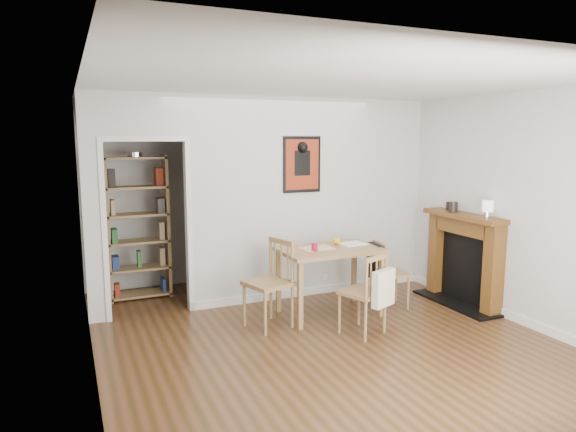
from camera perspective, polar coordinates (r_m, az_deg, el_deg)
name	(u,v)px	position (r m, az deg, el deg)	size (l,w,h in m)	color
ground	(320,336)	(5.63, 3.60, -13.13)	(5.20, 5.20, 0.00)	#54301B
room_shell	(280,201)	(6.54, -0.88, 1.73)	(5.20, 5.20, 5.20)	#B8B8B6
dining_table	(330,256)	(6.09, 4.64, -4.47)	(1.18, 0.75, 0.80)	olive
chair_left	(268,284)	(5.71, -2.23, -7.60)	(0.61, 0.61, 0.98)	#A3794C
chair_right	(389,273)	(6.51, 11.19, -6.24)	(0.52, 0.47, 0.83)	#A3794C
chair_front	(364,293)	(5.59, 8.40, -8.44)	(0.58, 0.61, 0.89)	#A3794C
bookshelf	(138,228)	(6.95, -16.35, -1.31)	(0.79, 0.32, 1.88)	olive
fireplace	(464,256)	(6.85, 19.01, -4.23)	(0.45, 1.25, 1.16)	brown
red_glass	(315,247)	(5.90, 2.97, -3.45)	(0.07, 0.07, 0.09)	maroon
orange_fruit	(337,241)	(6.26, 5.43, -2.78)	(0.09, 0.09, 0.09)	orange
placemat	(317,248)	(6.05, 3.24, -3.58)	(0.38, 0.28, 0.00)	beige
notebook	(352,244)	(6.30, 7.16, -3.08)	(0.31, 0.23, 0.02)	white
mantel_lamp	(488,207)	(6.43, 21.31, 0.92)	(0.13, 0.13, 0.21)	silver
ceramic_jar_a	(453,207)	(6.80, 17.90, 0.96)	(0.11, 0.11, 0.13)	black
ceramic_jar_b	(449,206)	(6.98, 17.50, 1.07)	(0.09, 0.09, 0.11)	black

